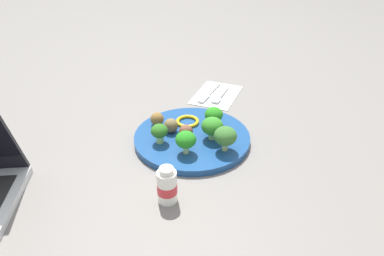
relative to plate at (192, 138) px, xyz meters
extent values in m
plane|color=slate|center=(0.00, 0.00, -0.01)|extent=(4.00, 4.00, 0.00)
cylinder|color=navy|center=(0.00, 0.00, 0.00)|extent=(0.28, 0.28, 0.02)
cylinder|color=#9ACD84|center=(0.00, 0.05, 0.02)|extent=(0.02, 0.02, 0.01)
ellipsoid|color=#317E24|center=(0.00, 0.05, 0.04)|extent=(0.05, 0.05, 0.04)
cylinder|color=#99C881|center=(0.07, 0.01, 0.02)|extent=(0.01, 0.01, 0.02)
ellipsoid|color=#23801D|center=(0.07, 0.01, 0.04)|extent=(0.05, 0.05, 0.04)
cylinder|color=#93C974|center=(0.05, -0.06, 0.02)|extent=(0.02, 0.02, 0.02)
ellipsoid|color=#2C681F|center=(0.05, -0.06, 0.04)|extent=(0.04, 0.04, 0.03)
cylinder|color=#9BCE76|center=(-0.06, 0.04, 0.01)|extent=(0.02, 0.02, 0.01)
ellipsoid|color=#277E1C|center=(-0.06, 0.04, 0.04)|extent=(0.05, 0.05, 0.04)
cylinder|color=#A9BC72|center=(0.04, 0.09, 0.02)|extent=(0.01, 0.01, 0.02)
ellipsoid|color=#366A2C|center=(0.04, 0.09, 0.05)|extent=(0.05, 0.05, 0.04)
sphere|color=brown|center=(-0.02, -0.10, 0.02)|extent=(0.03, 0.03, 0.03)
sphere|color=brown|center=(0.01, -0.01, 0.02)|extent=(0.03, 0.03, 0.03)
sphere|color=brown|center=(0.00, -0.05, 0.03)|extent=(0.04, 0.04, 0.04)
torus|color=yellow|center=(-0.05, -0.03, 0.01)|extent=(0.08, 0.08, 0.01)
cube|color=white|center=(-0.26, 0.00, -0.01)|extent=(0.18, 0.13, 0.01)
cube|color=silver|center=(-0.27, 0.02, 0.00)|extent=(0.09, 0.02, 0.01)
cube|color=silver|center=(-0.21, 0.01, 0.00)|extent=(0.03, 0.03, 0.01)
cube|color=silver|center=(-0.29, -0.02, 0.00)|extent=(0.09, 0.03, 0.01)
cube|color=silver|center=(-0.22, -0.03, 0.00)|extent=(0.06, 0.03, 0.01)
cylinder|color=white|center=(0.21, 0.01, 0.03)|extent=(0.04, 0.04, 0.07)
cylinder|color=red|center=(0.21, 0.01, 0.02)|extent=(0.04, 0.04, 0.02)
cylinder|color=silver|center=(0.21, 0.01, 0.06)|extent=(0.03, 0.03, 0.01)
camera|label=1|loc=(0.69, 0.21, 0.47)|focal=33.14mm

